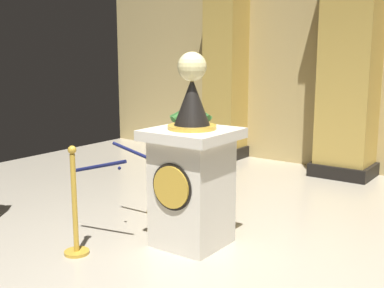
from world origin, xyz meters
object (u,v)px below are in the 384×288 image
object	(u,v)px
pedestal_clock	(192,172)
stanchion_near	(156,184)
stanchion_far	(75,217)
potted_palm_left	(191,151)

from	to	relation	value
pedestal_clock	stanchion_near	size ratio (longest dim) A/B	1.86
stanchion_near	pedestal_clock	bearing A→B (deg)	-30.28
pedestal_clock	stanchion_near	world-z (taller)	pedestal_clock
pedestal_clock	stanchion_far	distance (m)	1.19
stanchion_far	potted_palm_left	bearing A→B (deg)	107.05
stanchion_far	pedestal_clock	bearing A→B (deg)	48.71
pedestal_clock	potted_palm_left	world-z (taller)	pedestal_clock
pedestal_clock	potted_palm_left	size ratio (longest dim) A/B	1.68
pedestal_clock	stanchion_near	distance (m)	1.12
stanchion_near	stanchion_far	size ratio (longest dim) A/B	0.97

